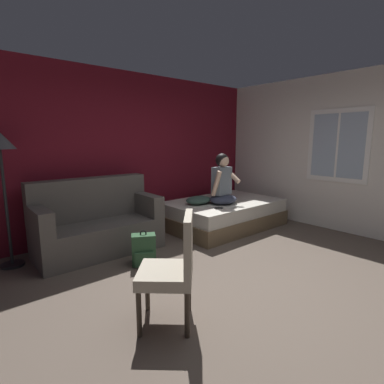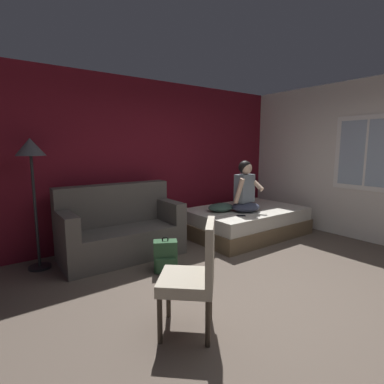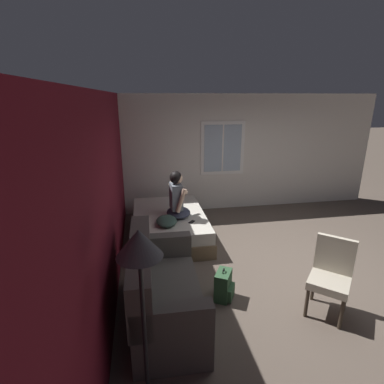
{
  "view_description": "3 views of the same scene",
  "coord_description": "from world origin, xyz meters",
  "views": [
    {
      "loc": [
        -2.43,
        -1.89,
        1.6
      ],
      "look_at": [
        0.48,
        1.49,
        0.8
      ],
      "focal_mm": 28.0,
      "sensor_mm": 36.0,
      "label": 1
    },
    {
      "loc": [
        -2.43,
        -1.89,
        1.6
      ],
      "look_at": [
        0.32,
        1.84,
        0.89
      ],
      "focal_mm": 28.0,
      "sensor_mm": 36.0,
      "label": 2
    },
    {
      "loc": [
        -3.87,
        2.29,
        2.63
      ],
      "look_at": [
        0.57,
        1.52,
        1.19
      ],
      "focal_mm": 28.0,
      "sensor_mm": 36.0,
      "label": 3
    }
  ],
  "objects": [
    {
      "name": "throw_pillow",
      "position": [
        0.98,
        1.9,
        0.55
      ],
      "size": [
        0.5,
        0.38,
        0.14
      ],
      "primitive_type": "ellipsoid",
      "rotation": [
        0.0,
        0.0,
        -0.05
      ],
      "color": "#385147",
      "rests_on": "bed"
    },
    {
      "name": "bed",
      "position": [
        1.51,
        1.81,
        0.24
      ],
      "size": [
        2.1,
        1.39,
        0.48
      ],
      "color": "brown",
      "rests_on": "ground"
    },
    {
      "name": "person_seated",
      "position": [
        1.32,
        1.66,
        0.84
      ],
      "size": [
        0.55,
        0.48,
        0.88
      ],
      "color": "#383D51",
      "rests_on": "bed"
    },
    {
      "name": "backpack",
      "position": [
        -0.53,
        1.27,
        0.19
      ],
      "size": [
        0.35,
        0.33,
        0.46
      ],
      "color": "#2D5133",
      "rests_on": "ground"
    },
    {
      "name": "floor_lamp",
      "position": [
        -1.82,
        2.33,
        1.43
      ],
      "size": [
        0.36,
        0.36,
        1.7
      ],
      "color": "black",
      "rests_on": "ground"
    },
    {
      "name": "wall_back_accent",
      "position": [
        0.0,
        2.78,
        1.35
      ],
      "size": [
        10.68,
        0.16,
        2.7
      ],
      "primitive_type": "cube",
      "color": "maroon",
      "rests_on": "ground"
    },
    {
      "name": "ground_plane",
      "position": [
        0.0,
        0.0,
        0.0
      ],
      "size": [
        40.0,
        40.0,
        0.0
      ],
      "primitive_type": "plane",
      "color": "brown"
    },
    {
      "name": "couch",
      "position": [
        -0.77,
        2.13,
        0.39
      ],
      "size": [
        1.72,
        0.86,
        1.04
      ],
      "color": "#514C47",
      "rests_on": "ground"
    },
    {
      "name": "cell_phone",
      "position": [
        1.01,
        1.44,
        0.48
      ],
      "size": [
        0.15,
        0.14,
        0.01
      ],
      "primitive_type": "cube",
      "rotation": [
        0.0,
        0.0,
        0.88
      ],
      "color": "black",
      "rests_on": "bed"
    },
    {
      "name": "side_chair",
      "position": [
        -0.98,
        0.03,
        0.53
      ],
      "size": [
        0.65,
        0.65,
        0.98
      ],
      "color": "#382D23",
      "rests_on": "ground"
    }
  ]
}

